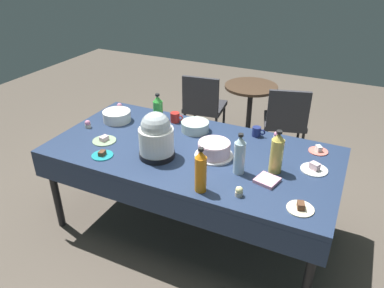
# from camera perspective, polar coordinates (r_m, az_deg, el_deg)

# --- Properties ---
(ground) EXTENTS (9.00, 9.00, 0.00)m
(ground) POSITION_cam_1_polar(r_m,az_deg,el_deg) (3.28, 0.00, -12.36)
(ground) COLOR brown
(potluck_table) EXTENTS (2.20, 1.10, 0.75)m
(potluck_table) POSITION_cam_1_polar(r_m,az_deg,el_deg) (2.87, 0.00, -1.96)
(potluck_table) COLOR navy
(potluck_table) RESTS_ON ground
(frosted_layer_cake) EXTENTS (0.29, 0.29, 0.12)m
(frosted_layer_cake) POSITION_cam_1_polar(r_m,az_deg,el_deg) (2.73, 3.42, -0.85)
(frosted_layer_cake) COLOR silver
(frosted_layer_cake) RESTS_ON potluck_table
(slow_cooker) EXTENTS (0.27, 0.27, 0.35)m
(slow_cooker) POSITION_cam_1_polar(r_m,az_deg,el_deg) (2.69, -5.52, 1.17)
(slow_cooker) COLOR black
(slow_cooker) RESTS_ON potluck_table
(glass_salad_bowl) EXTENTS (0.23, 0.23, 0.08)m
(glass_salad_bowl) POSITION_cam_1_polar(r_m,az_deg,el_deg) (3.11, 0.48, 2.73)
(glass_salad_bowl) COLOR #B2C6BC
(glass_salad_bowl) RESTS_ON potluck_table
(ceramic_snack_bowl) EXTENTS (0.24, 0.24, 0.09)m
(ceramic_snack_bowl) POSITION_cam_1_polar(r_m,az_deg,el_deg) (3.35, -11.47, 4.23)
(ceramic_snack_bowl) COLOR silver
(ceramic_snack_bowl) RESTS_ON potluck_table
(dessert_plate_coral) EXTENTS (0.15, 0.15, 0.05)m
(dessert_plate_coral) POSITION_cam_1_polar(r_m,az_deg,el_deg) (2.97, 18.85, -0.92)
(dessert_plate_coral) COLOR #E07266
(dessert_plate_coral) RESTS_ON potluck_table
(dessert_plate_sage) EXTENTS (0.19, 0.19, 0.04)m
(dessert_plate_sage) POSITION_cam_1_polar(r_m,az_deg,el_deg) (3.04, -13.33, 0.60)
(dessert_plate_sage) COLOR #8CA87F
(dessert_plate_sage) RESTS_ON potluck_table
(dessert_plate_teal) EXTENTS (0.16, 0.16, 0.04)m
(dessert_plate_teal) POSITION_cam_1_polar(r_m,az_deg,el_deg) (2.84, -13.62, -1.62)
(dessert_plate_teal) COLOR teal
(dessert_plate_teal) RESTS_ON potluck_table
(dessert_plate_white) EXTENTS (0.19, 0.19, 0.06)m
(dessert_plate_white) POSITION_cam_1_polar(r_m,az_deg,el_deg) (2.72, 18.28, -3.58)
(dessert_plate_white) COLOR white
(dessert_plate_white) RESTS_ON potluck_table
(dessert_plate_cream) EXTENTS (0.16, 0.16, 0.05)m
(dessert_plate_cream) POSITION_cam_1_polar(r_m,az_deg,el_deg) (2.33, 16.32, -9.38)
(dessert_plate_cream) COLOR beige
(dessert_plate_cream) RESTS_ON potluck_table
(cupcake_lemon) EXTENTS (0.05, 0.05, 0.07)m
(cupcake_lemon) POSITION_cam_1_polar(r_m,az_deg,el_deg) (3.05, 12.88, 1.26)
(cupcake_lemon) COLOR beige
(cupcake_lemon) RESTS_ON potluck_table
(cupcake_vanilla) EXTENTS (0.05, 0.05, 0.07)m
(cupcake_vanilla) POSITION_cam_1_polar(r_m,az_deg,el_deg) (3.06, -4.10, 1.98)
(cupcake_vanilla) COLOR beige
(cupcake_vanilla) RESTS_ON potluck_table
(cupcake_cocoa) EXTENTS (0.05, 0.05, 0.07)m
(cupcake_cocoa) POSITION_cam_1_polar(r_m,az_deg,el_deg) (3.29, -15.73, 2.95)
(cupcake_cocoa) COLOR beige
(cupcake_cocoa) RESTS_ON potluck_table
(cupcake_mint) EXTENTS (0.05, 0.05, 0.07)m
(cupcake_mint) POSITION_cam_1_polar(r_m,az_deg,el_deg) (2.35, 7.25, -7.25)
(cupcake_mint) COLOR beige
(cupcake_mint) RESTS_ON potluck_table
(cupcake_berry) EXTENTS (0.05, 0.05, 0.07)m
(cupcake_berry) POSITION_cam_1_polar(r_m,az_deg,el_deg) (3.58, -11.06, 5.65)
(cupcake_berry) COLOR beige
(cupcake_berry) RESTS_ON potluck_table
(soda_bottle_water) EXTENTS (0.08, 0.08, 0.30)m
(soda_bottle_water) POSITION_cam_1_polar(r_m,az_deg,el_deg) (2.52, 7.32, -1.68)
(soda_bottle_water) COLOR silver
(soda_bottle_water) RESTS_ON potluck_table
(soda_bottle_orange_juice) EXTENTS (0.08, 0.08, 0.31)m
(soda_bottle_orange_juice) POSITION_cam_1_polar(r_m,az_deg,el_deg) (2.32, 1.35, -4.20)
(soda_bottle_orange_juice) COLOR orange
(soda_bottle_orange_juice) RESTS_ON potluck_table
(soda_bottle_lime_soda) EXTENTS (0.08, 0.08, 0.30)m
(soda_bottle_lime_soda) POSITION_cam_1_polar(r_m,az_deg,el_deg) (3.17, -5.23, 5.01)
(soda_bottle_lime_soda) COLOR green
(soda_bottle_lime_soda) RESTS_ON potluck_table
(soda_bottle_ginger_ale) EXTENTS (0.09, 0.09, 0.31)m
(soda_bottle_ginger_ale) POSITION_cam_1_polar(r_m,az_deg,el_deg) (2.57, 12.89, -1.36)
(soda_bottle_ginger_ale) COLOR gold
(soda_bottle_ginger_ale) RESTS_ON potluck_table
(coffee_mug_navy) EXTENTS (0.11, 0.07, 0.08)m
(coffee_mug_navy) POSITION_cam_1_polar(r_m,az_deg,el_deg) (3.07, 9.94, 1.89)
(coffee_mug_navy) COLOR navy
(coffee_mug_navy) RESTS_ON potluck_table
(coffee_mug_red) EXTENTS (0.12, 0.08, 0.09)m
(coffee_mug_red) POSITION_cam_1_polar(r_m,az_deg,el_deg) (3.27, -2.58, 4.12)
(coffee_mug_red) COLOR #B2231E
(coffee_mug_red) RESTS_ON potluck_table
(paper_napkin_stack) EXTENTS (0.17, 0.17, 0.02)m
(paper_napkin_stack) POSITION_cam_1_polar(r_m,az_deg,el_deg) (2.52, 11.47, -5.48)
(paper_napkin_stack) COLOR pink
(paper_napkin_stack) RESTS_ON potluck_table
(maroon_chair_left) EXTENTS (0.49, 0.49, 0.85)m
(maroon_chair_left) POSITION_cam_1_polar(r_m,az_deg,el_deg) (4.34, 1.76, 6.19)
(maroon_chair_left) COLOR #333338
(maroon_chair_left) RESTS_ON ground
(maroon_chair_right) EXTENTS (0.54, 0.54, 0.85)m
(maroon_chair_right) POSITION_cam_1_polar(r_m,az_deg,el_deg) (4.09, 14.22, 3.80)
(maroon_chair_right) COLOR #333338
(maroon_chair_right) RESTS_ON ground
(round_cafe_table) EXTENTS (0.60, 0.60, 0.72)m
(round_cafe_table) POSITION_cam_1_polar(r_m,az_deg,el_deg) (4.38, 8.88, 6.16)
(round_cafe_table) COLOR #473323
(round_cafe_table) RESTS_ON ground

